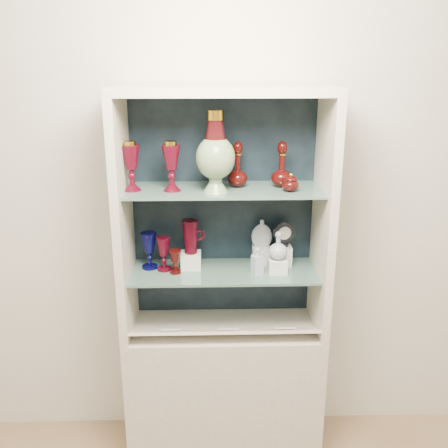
{
  "coord_description": "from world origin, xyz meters",
  "views": [
    {
      "loc": [
        -0.06,
        -0.75,
        2.03
      ],
      "look_at": [
        0.0,
        1.53,
        1.3
      ],
      "focal_mm": 40.0,
      "sensor_mm": 36.0,
      "label": 1
    }
  ],
  "objects_px": {
    "enamel_urn": "(215,152)",
    "lidded_bowl": "(291,182)",
    "cobalt_goblet": "(149,251)",
    "clear_round_decanter": "(278,246)",
    "flat_flask": "(262,233)",
    "ruby_decanter_a": "(238,162)",
    "clear_square_bottle": "(257,260)",
    "pedestal_lamp_left": "(131,166)",
    "ruby_goblet_tall": "(164,254)",
    "pedestal_lamp_right": "(171,166)",
    "ruby_goblet_small": "(175,262)",
    "ruby_decanter_b": "(282,163)",
    "cameo_medallion": "(284,234)",
    "ruby_pitcher": "(191,237)"
  },
  "relations": [
    {
      "from": "cobalt_goblet",
      "to": "ruby_goblet_small",
      "type": "bearing_deg",
      "value": -26.43
    },
    {
      "from": "clear_round_decanter",
      "to": "flat_flask",
      "type": "bearing_deg",
      "value": 117.6
    },
    {
      "from": "clear_round_decanter",
      "to": "ruby_goblet_small",
      "type": "bearing_deg",
      "value": 179.09
    },
    {
      "from": "lidded_bowl",
      "to": "cobalt_goblet",
      "type": "relative_size",
      "value": 0.48
    },
    {
      "from": "cobalt_goblet",
      "to": "cameo_medallion",
      "type": "distance_m",
      "value": 0.68
    },
    {
      "from": "pedestal_lamp_right",
      "to": "enamel_urn",
      "type": "relative_size",
      "value": 0.62
    },
    {
      "from": "lidded_bowl",
      "to": "clear_round_decanter",
      "type": "relative_size",
      "value": 0.65
    },
    {
      "from": "ruby_pitcher",
      "to": "flat_flask",
      "type": "bearing_deg",
      "value": 9.49
    },
    {
      "from": "pedestal_lamp_left",
      "to": "ruby_goblet_tall",
      "type": "distance_m",
      "value": 0.47
    },
    {
      "from": "ruby_decanter_b",
      "to": "lidded_bowl",
      "type": "height_order",
      "value": "ruby_decanter_b"
    },
    {
      "from": "pedestal_lamp_right",
      "to": "ruby_goblet_small",
      "type": "xyz_separation_m",
      "value": [
        0.0,
        0.01,
        -0.48
      ]
    },
    {
      "from": "pedestal_lamp_left",
      "to": "flat_flask",
      "type": "xyz_separation_m",
      "value": [
        0.62,
        0.12,
        -0.37
      ]
    },
    {
      "from": "pedestal_lamp_left",
      "to": "clear_square_bottle",
      "type": "xyz_separation_m",
      "value": [
        0.59,
        -0.02,
        -0.47
      ]
    },
    {
      "from": "ruby_goblet_tall",
      "to": "ruby_pitcher",
      "type": "bearing_deg",
      "value": 10.89
    },
    {
      "from": "ruby_goblet_small",
      "to": "flat_flask",
      "type": "relative_size",
      "value": 0.81
    },
    {
      "from": "ruby_decanter_b",
      "to": "ruby_decanter_a",
      "type": "bearing_deg",
      "value": 178.45
    },
    {
      "from": "pedestal_lamp_right",
      "to": "ruby_decanter_a",
      "type": "height_order",
      "value": "ruby_decanter_a"
    },
    {
      "from": "ruby_goblet_small",
      "to": "clear_round_decanter",
      "type": "distance_m",
      "value": 0.51
    },
    {
      "from": "clear_round_decanter",
      "to": "cameo_medallion",
      "type": "relative_size",
      "value": 1.03
    },
    {
      "from": "enamel_urn",
      "to": "lidded_bowl",
      "type": "relative_size",
      "value": 4.15
    },
    {
      "from": "clear_round_decanter",
      "to": "ruby_goblet_tall",
      "type": "bearing_deg",
      "value": 175.18
    },
    {
      "from": "enamel_urn",
      "to": "ruby_decanter_b",
      "type": "distance_m",
      "value": 0.33
    },
    {
      "from": "cobalt_goblet",
      "to": "clear_square_bottle",
      "type": "bearing_deg",
      "value": -9.05
    },
    {
      "from": "ruby_decanter_a",
      "to": "clear_round_decanter",
      "type": "relative_size",
      "value": 1.78
    },
    {
      "from": "flat_flask",
      "to": "cameo_medallion",
      "type": "height_order",
      "value": "flat_flask"
    },
    {
      "from": "pedestal_lamp_left",
      "to": "clear_square_bottle",
      "type": "bearing_deg",
      "value": -1.83
    },
    {
      "from": "pedestal_lamp_left",
      "to": "cobalt_goblet",
      "type": "xyz_separation_m",
      "value": [
        0.05,
        0.07,
        -0.44
      ]
    },
    {
      "from": "enamel_urn",
      "to": "lidded_bowl",
      "type": "height_order",
      "value": "enamel_urn"
    },
    {
      "from": "pedestal_lamp_left",
      "to": "ruby_goblet_small",
      "type": "distance_m",
      "value": 0.51
    },
    {
      "from": "pedestal_lamp_right",
      "to": "ruby_goblet_small",
      "type": "height_order",
      "value": "pedestal_lamp_right"
    },
    {
      "from": "ruby_decanter_a",
      "to": "clear_round_decanter",
      "type": "height_order",
      "value": "ruby_decanter_a"
    },
    {
      "from": "pedestal_lamp_right",
      "to": "ruby_decanter_b",
      "type": "relative_size",
      "value": 0.99
    },
    {
      "from": "ruby_decanter_a",
      "to": "clear_round_decanter",
      "type": "distance_m",
      "value": 0.45
    },
    {
      "from": "pedestal_lamp_right",
      "to": "enamel_urn",
      "type": "distance_m",
      "value": 0.22
    },
    {
      "from": "ruby_decanter_a",
      "to": "cameo_medallion",
      "type": "height_order",
      "value": "ruby_decanter_a"
    },
    {
      "from": "enamel_urn",
      "to": "ruby_goblet_tall",
      "type": "relative_size",
      "value": 2.16
    },
    {
      "from": "ruby_decanter_b",
      "to": "clear_square_bottle",
      "type": "xyz_separation_m",
      "value": [
        -0.11,
        -0.07,
        -0.47
      ]
    },
    {
      "from": "flat_flask",
      "to": "ruby_goblet_tall",
      "type": "bearing_deg",
      "value": -165.23
    },
    {
      "from": "pedestal_lamp_left",
      "to": "ruby_goblet_tall",
      "type": "relative_size",
      "value": 1.35
    },
    {
      "from": "lidded_bowl",
      "to": "flat_flask",
      "type": "relative_size",
      "value": 0.61
    },
    {
      "from": "pedestal_lamp_left",
      "to": "ruby_pitcher",
      "type": "bearing_deg",
      "value": 13.93
    },
    {
      "from": "ruby_pitcher",
      "to": "clear_square_bottle",
      "type": "xyz_separation_m",
      "value": [
        0.33,
        -0.08,
        -0.1
      ]
    },
    {
      "from": "ruby_goblet_tall",
      "to": "ruby_goblet_small",
      "type": "height_order",
      "value": "ruby_goblet_tall"
    },
    {
      "from": "lidded_bowl",
      "to": "clear_round_decanter",
      "type": "bearing_deg",
      "value": 144.41
    },
    {
      "from": "ruby_decanter_b",
      "to": "clear_square_bottle",
      "type": "bearing_deg",
      "value": -148.29
    },
    {
      "from": "lidded_bowl",
      "to": "cobalt_goblet",
      "type": "distance_m",
      "value": 0.78
    },
    {
      "from": "pedestal_lamp_left",
      "to": "ruby_decanter_b",
      "type": "relative_size",
      "value": 0.99
    },
    {
      "from": "pedestal_lamp_right",
      "to": "ruby_pitcher",
      "type": "xyz_separation_m",
      "value": [
        0.08,
        0.08,
        -0.37
      ]
    },
    {
      "from": "ruby_decanter_a",
      "to": "ruby_goblet_tall",
      "type": "xyz_separation_m",
      "value": [
        -0.36,
        -0.02,
        -0.46
      ]
    },
    {
      "from": "enamel_urn",
      "to": "cobalt_goblet",
      "type": "xyz_separation_m",
      "value": [
        -0.33,
        0.1,
        -0.51
      ]
    }
  ]
}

